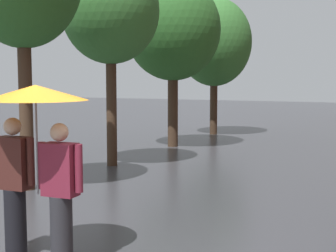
{
  "coord_description": "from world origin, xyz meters",
  "views": [
    {
      "loc": [
        3.22,
        -4.45,
        2.17
      ],
      "look_at": [
        -0.21,
        3.02,
        1.35
      ],
      "focal_mm": 52.09,
      "sensor_mm": 36.0,
      "label": 1
    }
  ],
  "objects_px": {
    "street_tree_1": "(110,12)",
    "couple_under_umbrella": "(36,141)",
    "street_tree_3": "(214,43)",
    "street_tree_2": "(173,30)"
  },
  "relations": [
    {
      "from": "street_tree_2",
      "to": "couple_under_umbrella",
      "type": "distance_m",
      "value": 10.04
    },
    {
      "from": "street_tree_3",
      "to": "couple_under_umbrella",
      "type": "bearing_deg",
      "value": -79.56
    },
    {
      "from": "street_tree_2",
      "to": "street_tree_3",
      "type": "height_order",
      "value": "street_tree_2"
    },
    {
      "from": "street_tree_1",
      "to": "street_tree_2",
      "type": "relative_size",
      "value": 0.97
    },
    {
      "from": "couple_under_umbrella",
      "to": "street_tree_1",
      "type": "bearing_deg",
      "value": 113.25
    },
    {
      "from": "street_tree_1",
      "to": "couple_under_umbrella",
      "type": "distance_m",
      "value": 6.69
    },
    {
      "from": "street_tree_3",
      "to": "couple_under_umbrella",
      "type": "xyz_separation_m",
      "value": [
        2.42,
        -13.16,
        -2.05
      ]
    },
    {
      "from": "street_tree_2",
      "to": "couple_under_umbrella",
      "type": "xyz_separation_m",
      "value": [
        2.49,
        -9.47,
        -2.19
      ]
    },
    {
      "from": "street_tree_1",
      "to": "couple_under_umbrella",
      "type": "xyz_separation_m",
      "value": [
        2.48,
        -5.77,
        -2.31
      ]
    },
    {
      "from": "street_tree_2",
      "to": "couple_under_umbrella",
      "type": "height_order",
      "value": "street_tree_2"
    }
  ]
}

